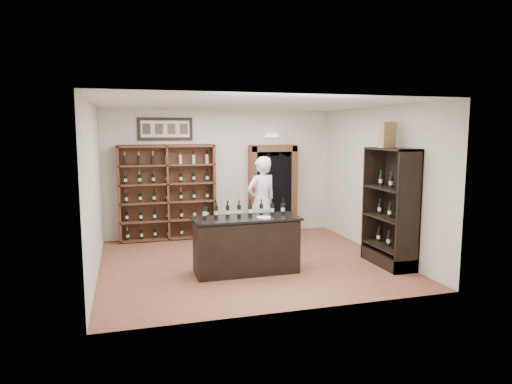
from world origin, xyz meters
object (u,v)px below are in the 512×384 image
shopkeeper (261,202)px  counter_bottle_0 (205,212)px  tasting_counter (246,245)px  side_cabinet (391,225)px  wine_crate (387,135)px  wine_shelf (167,192)px

shopkeeper → counter_bottle_0: bearing=27.2°
tasting_counter → counter_bottle_0: (-0.72, 0.09, 0.61)m
side_cabinet → wine_crate: 1.69m
shopkeeper → tasting_counter: bearing=45.9°
tasting_counter → side_cabinet: side_cabinet is taller
tasting_counter → shopkeeper: 1.87m
side_cabinet → shopkeeper: (-1.95, 1.93, 0.23)m
wine_shelf → wine_crate: wine_crate is taller
counter_bottle_0 → shopkeeper: bearing=45.7°
tasting_counter → wine_crate: bearing=-3.5°
shopkeeper → wine_crate: 2.98m
shopkeeper → wine_crate: bearing=118.0°
shopkeeper → side_cabinet: bearing=116.8°
tasting_counter → shopkeeper: (0.78, 1.63, 0.49)m
counter_bottle_0 → wine_shelf: bearing=97.6°
wine_crate → counter_bottle_0: bearing=160.1°
tasting_counter → counter_bottle_0: bearing=172.8°
side_cabinet → wine_crate: size_ratio=4.62×
wine_shelf → counter_bottle_0: (0.38, -2.84, 0.01)m
tasting_counter → shopkeeper: bearing=64.5°
shopkeeper → wine_shelf: bearing=-53.4°
tasting_counter → side_cabinet: (2.72, -0.30, 0.26)m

